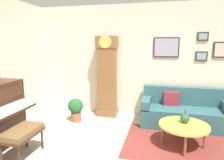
{
  "coord_description": "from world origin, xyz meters",
  "views": [
    {
      "loc": [
        0.67,
        -2.78,
        1.84
      ],
      "look_at": [
        -0.36,
        1.39,
        1.07
      ],
      "focal_mm": 32.68,
      "sensor_mm": 36.0,
      "label": 1
    }
  ],
  "objects_px": {
    "couch": "(184,112)",
    "coffee_table": "(184,126)",
    "grandfather_clock": "(107,79)",
    "potted_plant": "(76,108)",
    "green_jug": "(185,118)",
    "piano_bench": "(22,133)"
  },
  "relations": [
    {
      "from": "green_jug",
      "to": "coffee_table",
      "type": "bearing_deg",
      "value": -104.73
    },
    {
      "from": "couch",
      "to": "piano_bench",
      "type": "bearing_deg",
      "value": -142.94
    },
    {
      "from": "grandfather_clock",
      "to": "couch",
      "type": "distance_m",
      "value": 2.0
    },
    {
      "from": "couch",
      "to": "potted_plant",
      "type": "height_order",
      "value": "couch"
    },
    {
      "from": "green_jug",
      "to": "potted_plant",
      "type": "height_order",
      "value": "green_jug"
    },
    {
      "from": "couch",
      "to": "green_jug",
      "type": "height_order",
      "value": "couch"
    },
    {
      "from": "coffee_table",
      "to": "couch",
      "type": "bearing_deg",
      "value": 83.79
    },
    {
      "from": "green_jug",
      "to": "potted_plant",
      "type": "distance_m",
      "value": 2.48
    },
    {
      "from": "piano_bench",
      "to": "green_jug",
      "type": "height_order",
      "value": "green_jug"
    },
    {
      "from": "potted_plant",
      "to": "green_jug",
      "type": "bearing_deg",
      "value": -13.81
    },
    {
      "from": "green_jug",
      "to": "potted_plant",
      "type": "relative_size",
      "value": 0.43
    },
    {
      "from": "grandfather_clock",
      "to": "green_jug",
      "type": "height_order",
      "value": "grandfather_clock"
    },
    {
      "from": "piano_bench",
      "to": "potted_plant",
      "type": "height_order",
      "value": "potted_plant"
    },
    {
      "from": "grandfather_clock",
      "to": "potted_plant",
      "type": "bearing_deg",
      "value": -137.07
    },
    {
      "from": "coffee_table",
      "to": "green_jug",
      "type": "relative_size",
      "value": 3.67
    },
    {
      "from": "piano_bench",
      "to": "green_jug",
      "type": "distance_m",
      "value": 2.82
    },
    {
      "from": "grandfather_clock",
      "to": "potted_plant",
      "type": "height_order",
      "value": "grandfather_clock"
    },
    {
      "from": "couch",
      "to": "coffee_table",
      "type": "xyz_separation_m",
      "value": [
        -0.11,
        -1.05,
        0.07
      ]
    },
    {
      "from": "grandfather_clock",
      "to": "potted_plant",
      "type": "xyz_separation_m",
      "value": [
        -0.62,
        -0.58,
        -0.64
      ]
    },
    {
      "from": "potted_plant",
      "to": "grandfather_clock",
      "type": "bearing_deg",
      "value": 42.93
    },
    {
      "from": "grandfather_clock",
      "to": "couch",
      "type": "xyz_separation_m",
      "value": [
        1.87,
        -0.21,
        -0.65
      ]
    },
    {
      "from": "couch",
      "to": "green_jug",
      "type": "distance_m",
      "value": 0.99
    }
  ]
}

